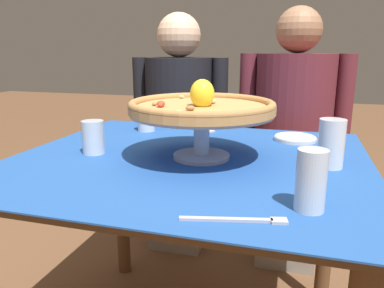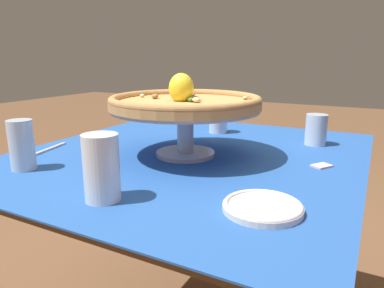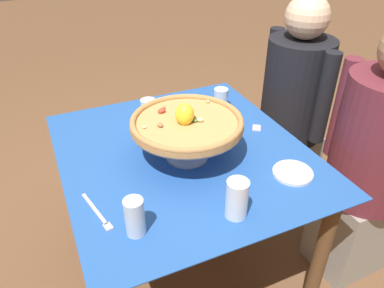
# 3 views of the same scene
# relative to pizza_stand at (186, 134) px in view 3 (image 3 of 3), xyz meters

# --- Properties ---
(ground_plane) EXTENTS (14.00, 14.00, 0.00)m
(ground_plane) POSITION_rel_pizza_stand_xyz_m (-0.04, 0.00, -0.84)
(ground_plane) COLOR brown
(dining_table) EXTENTS (1.07, 0.98, 0.73)m
(dining_table) POSITION_rel_pizza_stand_xyz_m (-0.04, 0.00, -0.22)
(dining_table) COLOR brown
(dining_table) RESTS_ON ground
(pizza_stand) EXTENTS (0.43, 0.43, 0.14)m
(pizza_stand) POSITION_rel_pizza_stand_xyz_m (0.00, 0.00, 0.00)
(pizza_stand) COLOR #B7B7C1
(pizza_stand) RESTS_ON dining_table
(pizza) EXTENTS (0.43, 0.43, 0.10)m
(pizza) POSITION_rel_pizza_stand_xyz_m (-0.00, -0.00, 0.06)
(pizza) COLOR tan
(pizza) RESTS_ON pizza_stand
(water_glass_back_left) EXTENTS (0.07, 0.07, 0.10)m
(water_glass_back_left) POSITION_rel_pizza_stand_xyz_m (-0.32, 0.32, -0.06)
(water_glass_back_left) COLOR silver
(water_glass_back_left) RESTS_ON dining_table
(water_glass_front_right) EXTENTS (0.06, 0.06, 0.13)m
(water_glass_front_right) POSITION_rel_pizza_stand_xyz_m (0.31, -0.30, -0.05)
(water_glass_front_right) COLOR silver
(water_glass_front_right) RESTS_ON dining_table
(water_glass_side_right) EXTENTS (0.07, 0.07, 0.14)m
(water_glass_side_right) POSITION_rel_pizza_stand_xyz_m (0.37, 0.02, -0.05)
(water_glass_side_right) COLOR white
(water_glass_side_right) RESTS_ON dining_table
(water_glass_side_left) EXTENTS (0.07, 0.07, 0.11)m
(water_glass_side_left) POSITION_rel_pizza_stand_xyz_m (-0.34, -0.04, -0.06)
(water_glass_side_left) COLOR silver
(water_glass_side_left) RESTS_ON dining_table
(side_plate) EXTENTS (0.15, 0.15, 0.02)m
(side_plate) POSITION_rel_pizza_stand_xyz_m (0.27, 0.32, -0.10)
(side_plate) COLOR silver
(side_plate) RESTS_ON dining_table
(dinner_fork) EXTENTS (0.21, 0.06, 0.01)m
(dinner_fork) POSITION_rel_pizza_stand_xyz_m (0.18, -0.40, -0.10)
(dinner_fork) COLOR #B7B7C1
(dinner_fork) RESTS_ON dining_table
(sugar_packet) EXTENTS (0.06, 0.06, 0.00)m
(sugar_packet) POSITION_rel_pizza_stand_xyz_m (-0.07, 0.38, -0.10)
(sugar_packet) COLOR beige
(sugar_packet) RESTS_ON dining_table
(diner_left) EXTENTS (0.51, 0.36, 1.23)m
(diner_left) POSITION_rel_pizza_stand_xyz_m (-0.33, 0.78, -0.23)
(diner_left) COLOR gray
(diner_left) RESTS_ON ground
(diner_right) EXTENTS (0.52, 0.38, 1.25)m
(diner_right) POSITION_rel_pizza_stand_xyz_m (0.25, 0.77, -0.22)
(diner_right) COLOR gray
(diner_right) RESTS_ON ground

